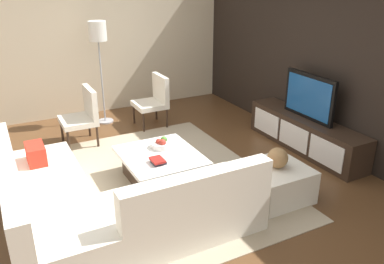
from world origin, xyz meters
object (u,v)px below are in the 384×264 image
sectional_couch (99,204)px  accent_chair_near (84,113)px  media_console (305,134)px  coffee_table (161,167)px  television (309,97)px  floor_lamp (98,39)px  book_stack (158,161)px  decorative_ball (278,158)px  ottoman (275,182)px  fruit_bowl (162,144)px  accent_chair_far (155,98)px

sectional_couch → accent_chair_near: (-2.28, 0.41, 0.21)m
media_console → coffee_table: size_ratio=2.00×
television → floor_lamp: floor_lamp is taller
media_console → floor_lamp: (-2.53, -2.32, 1.21)m
sectional_couch → coffee_table: 1.13m
floor_lamp → book_stack: floor_lamp is taller
coffee_table → book_stack: book_stack is taller
decorative_ball → book_stack: 1.40m
accent_chair_near → decorative_ball: bearing=37.3°
television → media_console: bearing=-90.0°
television → decorative_ball: size_ratio=3.96×
television → ottoman: (0.89, -1.26, -0.63)m
sectional_couch → book_stack: bearing=115.2°
sectional_couch → fruit_bowl: size_ratio=8.55×
accent_chair_near → accent_chair_far: same height
accent_chair_near → book_stack: bearing=19.0°
ottoman → media_console: bearing=125.2°
media_console → ottoman: 1.54m
sectional_couch → television: bearing=99.0°
coffee_table → accent_chair_near: (-1.67, -0.54, 0.29)m
accent_chair_near → accent_chair_far: (-0.22, 1.26, 0.00)m
television → decorative_ball: bearing=-54.8°
television → book_stack: size_ratio=4.75×
sectional_couch → ottoman: size_ratio=3.42×
coffee_table → decorative_ball: bearing=46.5°
television → ottoman: size_ratio=1.36×
television → decorative_ball: 1.57m
accent_chair_near → fruit_bowl: bearing=29.9°
sectional_couch → floor_lamp: size_ratio=1.37×
ottoman → fruit_bowl: (-1.17, -0.94, 0.23)m
accent_chair_far → decorative_ball: bearing=10.8°
media_console → fruit_bowl: size_ratio=7.49×
accent_chair_far → sectional_couch: bearing=-29.3°
television → book_stack: bearing=-87.1°
media_console → accent_chair_far: bearing=-141.6°
floor_lamp → accent_chair_far: size_ratio=2.01×
fruit_bowl → accent_chair_far: bearing=160.2°
media_console → accent_chair_near: accent_chair_near is taller
television → sectional_couch: television is taller
floor_lamp → media_console: bearing=42.5°
coffee_table → fruit_bowl: size_ratio=3.75×
coffee_table → fruit_bowl: bearing=150.4°
floor_lamp → decorative_ball: floor_lamp is taller
media_console → decorative_ball: 1.56m
television → coffee_table: 2.38m
floor_lamp → ottoman: floor_lamp is taller
ottoman → fruit_bowl: size_ratio=2.50×
coffee_table → accent_chair_near: accent_chair_near is taller
television → accent_chair_near: bearing=-121.9°
coffee_table → decorative_ball: decorative_ball is taller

